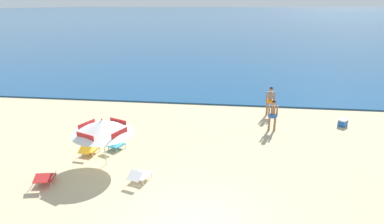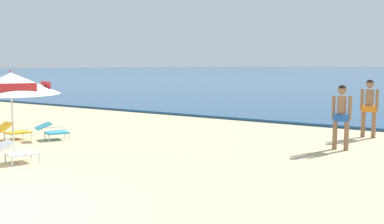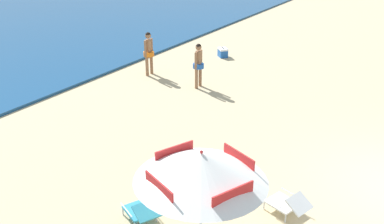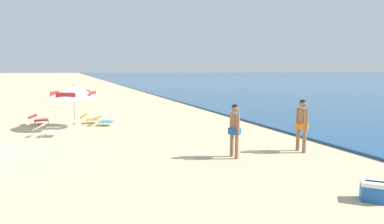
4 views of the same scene
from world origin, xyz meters
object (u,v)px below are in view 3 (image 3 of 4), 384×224
at_px(lounge_chair_facing_sea, 142,210).
at_px(lounge_chair_spare_folded, 288,203).
at_px(cooler_box, 223,52).
at_px(beach_umbrella_striped_main, 201,167).
at_px(person_standing_beside, 198,62).
at_px(person_standing_near_shore, 149,51).

relative_size(lounge_chair_facing_sea, lounge_chair_spare_folded, 1.00).
bearing_deg(lounge_chair_spare_folded, cooler_box, 35.59).
xyz_separation_m(beach_umbrella_striped_main, person_standing_beside, (7.08, 4.42, -0.71)).
bearing_deg(beach_umbrella_striped_main, cooler_box, 26.79).
relative_size(lounge_chair_spare_folded, person_standing_beside, 0.62).
relative_size(beach_umbrella_striped_main, person_standing_near_shore, 1.99).
height_order(beach_umbrella_striped_main, person_standing_near_shore, beach_umbrella_striped_main).
xyz_separation_m(lounge_chair_facing_sea, person_standing_near_shore, (7.35, 5.47, 0.71)).
relative_size(lounge_chair_spare_folded, person_standing_near_shore, 0.59).
bearing_deg(lounge_chair_facing_sea, person_standing_beside, 23.38).
relative_size(beach_umbrella_striped_main, lounge_chair_spare_folded, 3.37).
distance_m(person_standing_near_shore, cooler_box, 3.98).
xyz_separation_m(lounge_chair_facing_sea, cooler_box, (11.04, 4.20, -0.07)).
bearing_deg(person_standing_near_shore, lounge_chair_facing_sea, -143.32).
distance_m(beach_umbrella_striped_main, lounge_chair_facing_sea, 1.91).
height_order(lounge_chair_spare_folded, person_standing_near_shore, person_standing_near_shore).
relative_size(lounge_chair_facing_sea, person_standing_near_shore, 0.59).
xyz_separation_m(lounge_chair_spare_folded, person_standing_beside, (5.38, 5.51, 0.67)).
bearing_deg(lounge_chair_facing_sea, person_standing_near_shore, 36.68).
bearing_deg(lounge_chair_spare_folded, lounge_chair_facing_sea, 127.23).
height_order(beach_umbrella_striped_main, person_standing_beside, beach_umbrella_striped_main).
bearing_deg(person_standing_beside, cooler_box, 15.85).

